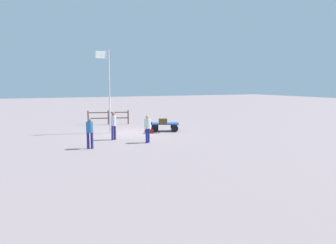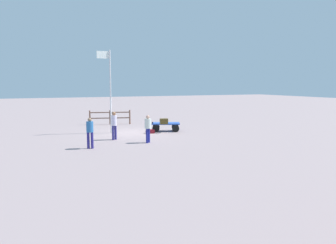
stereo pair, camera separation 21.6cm
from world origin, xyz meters
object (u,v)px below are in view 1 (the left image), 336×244
(worker_lead, at_px, (148,126))
(luggage_cart, at_px, (164,125))
(worker_supervisor, at_px, (113,124))
(flagpole, at_px, (108,85))
(suitcase_tan, at_px, (149,131))
(suitcase_olive, at_px, (163,121))
(worker_trailing, at_px, (90,130))

(worker_lead, bearing_deg, luggage_cart, -125.49)
(luggage_cart, relative_size, worker_supervisor, 1.28)
(luggage_cart, height_order, flagpole, flagpole)
(suitcase_tan, bearing_deg, suitcase_olive, 168.05)
(suitcase_olive, relative_size, worker_lead, 0.36)
(suitcase_olive, height_order, flagpole, flagpole)
(luggage_cart, relative_size, suitcase_olive, 3.78)
(luggage_cart, relative_size, worker_lead, 1.36)
(worker_supervisor, bearing_deg, suitcase_tan, -151.75)
(worker_lead, distance_m, flagpole, 5.26)
(worker_trailing, height_order, worker_supervisor, worker_supervisor)
(luggage_cart, height_order, worker_trailing, worker_trailing)
(worker_trailing, bearing_deg, flagpole, -114.36)
(worker_lead, bearing_deg, suitcase_olive, -126.45)
(suitcase_tan, relative_size, worker_trailing, 0.35)
(luggage_cart, distance_m, worker_lead, 4.72)
(suitcase_tan, bearing_deg, worker_supervisor, 28.25)
(luggage_cart, bearing_deg, suitcase_tan, 19.38)
(worker_lead, relative_size, worker_trailing, 0.98)
(flagpole, bearing_deg, suitcase_tan, 154.13)
(luggage_cart, bearing_deg, suitcase_olive, 59.30)
(luggage_cart, distance_m, worker_supervisor, 4.77)
(luggage_cart, bearing_deg, worker_supervisor, 25.58)
(suitcase_olive, relative_size, suitcase_tan, 1.02)
(worker_supervisor, bearing_deg, suitcase_olive, -160.51)
(worker_trailing, distance_m, flagpole, 5.90)
(suitcase_olive, height_order, worker_supervisor, worker_supervisor)
(suitcase_olive, bearing_deg, flagpole, -22.31)
(worker_trailing, bearing_deg, suitcase_olive, -148.39)
(suitcase_olive, relative_size, worker_trailing, 0.35)
(worker_lead, distance_m, worker_supervisor, 2.36)
(suitcase_tan, relative_size, worker_lead, 0.35)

